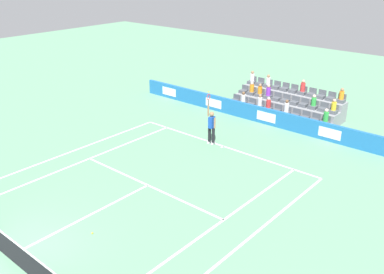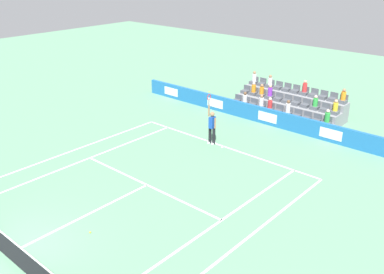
# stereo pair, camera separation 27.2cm
# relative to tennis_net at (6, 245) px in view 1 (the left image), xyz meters

# --- Properties ---
(ground_plane) EXTENTS (80.00, 80.00, 0.00)m
(ground_plane) POSITION_rel_tennis_net_xyz_m (0.00, 0.00, -0.49)
(ground_plane) COLOR #669E77
(line_baseline) EXTENTS (10.97, 0.10, 0.01)m
(line_baseline) POSITION_rel_tennis_net_xyz_m (0.00, -11.89, -0.49)
(line_baseline) COLOR white
(line_baseline) RESTS_ON ground
(line_service) EXTENTS (8.23, 0.10, 0.01)m
(line_service) POSITION_rel_tennis_net_xyz_m (0.00, -6.40, -0.49)
(line_service) COLOR white
(line_service) RESTS_ON ground
(line_centre_service) EXTENTS (0.10, 6.40, 0.01)m
(line_centre_service) POSITION_rel_tennis_net_xyz_m (0.00, -3.20, -0.49)
(line_centre_service) COLOR white
(line_centre_service) RESTS_ON ground
(line_singles_sideline_left) EXTENTS (0.10, 11.89, 0.01)m
(line_singles_sideline_left) POSITION_rel_tennis_net_xyz_m (4.12, -5.95, -0.49)
(line_singles_sideline_left) COLOR white
(line_singles_sideline_left) RESTS_ON ground
(line_singles_sideline_right) EXTENTS (0.10, 11.89, 0.01)m
(line_singles_sideline_right) POSITION_rel_tennis_net_xyz_m (-4.12, -5.95, -0.49)
(line_singles_sideline_right) COLOR white
(line_singles_sideline_right) RESTS_ON ground
(line_doubles_sideline_left) EXTENTS (0.10, 11.89, 0.01)m
(line_doubles_sideline_left) POSITION_rel_tennis_net_xyz_m (5.49, -5.95, -0.49)
(line_doubles_sideline_left) COLOR white
(line_doubles_sideline_left) RESTS_ON ground
(line_doubles_sideline_right) EXTENTS (0.10, 11.89, 0.01)m
(line_doubles_sideline_right) POSITION_rel_tennis_net_xyz_m (-5.49, -5.95, -0.49)
(line_doubles_sideline_right) COLOR white
(line_doubles_sideline_right) RESTS_ON ground
(line_centre_mark) EXTENTS (0.10, 0.20, 0.01)m
(line_centre_mark) POSITION_rel_tennis_net_xyz_m (0.00, -11.79, -0.49)
(line_centre_mark) COLOR white
(line_centre_mark) RESTS_ON ground
(sponsor_barrier) EXTENTS (19.64, 0.22, 0.97)m
(sponsor_barrier) POSITION_rel_tennis_net_xyz_m (-0.00, -16.16, -0.01)
(sponsor_barrier) COLOR #1E66AD
(sponsor_barrier) RESTS_ON ground
(tennis_net) EXTENTS (11.97, 0.10, 1.07)m
(tennis_net) POSITION_rel_tennis_net_xyz_m (0.00, 0.00, 0.00)
(tennis_net) COLOR #33383D
(tennis_net) RESTS_ON ground
(tennis_player) EXTENTS (0.53, 0.38, 2.85)m
(tennis_player) POSITION_rel_tennis_net_xyz_m (0.73, -11.78, 0.50)
(tennis_player) COLOR black
(tennis_player) RESTS_ON ground
(stadium_stand) EXTENTS (6.82, 2.85, 2.20)m
(stadium_stand) POSITION_rel_tennis_net_xyz_m (0.00, -18.47, 0.07)
(stadium_stand) COLOR gray
(stadium_stand) RESTS_ON ground
(loose_tennis_ball) EXTENTS (0.07, 0.07, 0.07)m
(loose_tennis_ball) POSITION_rel_tennis_net_xyz_m (-1.07, -2.62, -0.46)
(loose_tennis_ball) COLOR #D1E533
(loose_tennis_ball) RESTS_ON ground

